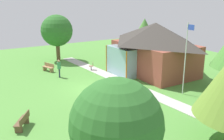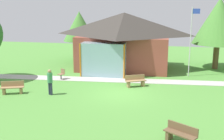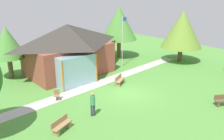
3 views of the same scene
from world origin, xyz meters
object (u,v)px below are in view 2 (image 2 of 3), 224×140
Objects in this scene: bench_rear_near_path at (135,81)px; tree_behind_pavilion_right at (219,21)px; tree_behind_pavilion_left at (79,26)px; flagpole at (191,39)px; patio_chair_west at (62,74)px; bench_front_right at (181,134)px; pavilion at (123,40)px; bench_mid_left at (13,88)px; visitor_strolling_lawn at (50,80)px.

tree_behind_pavilion_right is at bearing -159.02° from bench_rear_near_path.
tree_behind_pavilion_right is at bearing -5.67° from tree_behind_pavilion_left.
patio_chair_west is (-10.01, -3.00, -2.70)m from flagpole.
flagpole is 1.12× the size of tree_behind_pavilion_left.
patio_chair_west is at bearing -12.79° from bench_front_right.
pavilion is at bearing -169.97° from tree_behind_pavilion_right.
bench_rear_near_path is at bearing -72.23° from pavilion.
bench_rear_near_path is 8.59m from bench_mid_left.
bench_rear_near_path is 0.99× the size of bench_mid_left.
pavilion is 9.45m from visitor_strolling_lawn.
tree_behind_pavilion_left is (-0.78, 7.60, 3.13)m from patio_chair_west.
tree_behind_pavilion_right reaches higher than tree_behind_pavilion_left.
tree_behind_pavilion_left is at bearing -77.47° from bench_rear_near_path.
bench_rear_near_path is at bearing -136.40° from flagpole.
patio_chair_west is at bearing -84.11° from tree_behind_pavilion_left.
flagpole reaches higher than bench_front_right.
tree_behind_pavilion_right reaches higher than bench_rear_near_path.
tree_behind_pavilion_left is at bearing -27.05° from bench_front_right.
bench_mid_left is (-6.15, -8.86, -2.26)m from pavilion.
pavilion is at bearing 87.25° from visitor_strolling_lawn.
flagpole is 11.78m from visitor_strolling_lawn.
visitor_strolling_lawn is at bearing -82.91° from tree_behind_pavilion_left.
patio_chair_west is 3.91m from visitor_strolling_lawn.
tree_behind_pavilion_right reaches higher than patio_chair_west.
patio_chair_west reaches higher than bench_mid_left.
bench_mid_left is at bearing -124.77° from pavilion.
tree_behind_pavilion_left is (-4.97, 2.80, 0.88)m from pavilion.
flagpole is 14.17m from bench_mid_left.
visitor_strolling_lawn reaches higher than bench_rear_near_path.
pavilion is at bearing -29.45° from tree_behind_pavilion_left.
bench_rear_near_path is 0.89× the size of visitor_strolling_lawn.
bench_rear_near_path is at bearing -157.10° from patio_chair_west.
visitor_strolling_lawn is 0.27× the size of tree_behind_pavilion_right.
tree_behind_pavilion_right is at bearing 52.10° from flagpole.
visitor_strolling_lawn is 11.77m from tree_behind_pavilion_left.
bench_front_right is 9.84m from visitor_strolling_lawn.
bench_mid_left is at bearing 7.97° from bench_front_right.
pavilion is 1.41× the size of tree_behind_pavilion_right.
tree_behind_pavilion_right reaches higher than bench_mid_left.
tree_behind_pavilion_right reaches higher than bench_front_right.
bench_mid_left is at bearing -4.08° from bench_rear_near_path.
flagpole is (5.83, -1.79, 0.46)m from pavilion.
pavilion is at bearing -100.34° from patio_chair_west.
bench_rear_near_path is at bearing -37.70° from bench_front_right.
pavilion is at bearing -145.43° from bench_mid_left.
tree_behind_pavilion_right reaches higher than pavilion.
pavilion reaches higher than bench_mid_left.
pavilion is 8.66m from tree_behind_pavilion_right.
visitor_strolling_lawn is at bearing -139.75° from tree_behind_pavilion_right.
flagpole is at bearing -132.51° from patio_chair_west.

